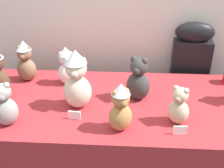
{
  "coord_description": "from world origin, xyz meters",
  "views": [
    {
      "loc": [
        0.09,
        -1.2,
        1.63
      ],
      "look_at": [
        0.0,
        0.25,
        0.83
      ],
      "focal_mm": 45.51,
      "sensor_mm": 36.0,
      "label": 1
    }
  ],
  "objects": [
    {
      "name": "display_table",
      "position": [
        0.0,
        0.25,
        0.35
      ],
      "size": [
        1.85,
        0.8,
        0.71
      ],
      "primitive_type": "cube",
      "color": "maroon",
      "rests_on": "ground_plane"
    },
    {
      "name": "teddy_bear_mocha",
      "position": [
        -0.59,
        0.49,
        0.85
      ],
      "size": [
        0.13,
        0.12,
        0.28
      ],
      "rotation": [
        0.0,
        0.0,
        -0.04
      ],
      "color": "#7F6047",
      "rests_on": "display_table"
    },
    {
      "name": "teddy_bear_ash",
      "position": [
        -0.54,
        -0.01,
        0.82
      ],
      "size": [
        0.16,
        0.14,
        0.25
      ],
      "rotation": [
        0.0,
        0.0,
        0.32
      ],
      "color": "gray",
      "rests_on": "display_table"
    },
    {
      "name": "name_card_front_middle",
      "position": [
        -0.19,
        0.06,
        0.73
      ],
      "size": [
        0.07,
        0.01,
        0.05
      ],
      "primitive_type": "cube",
      "rotation": [
        0.0,
        0.0,
        -0.1
      ],
      "color": "white",
      "rests_on": "display_table"
    },
    {
      "name": "teddy_bear_caramel",
      "position": [
        0.06,
        -0.02,
        0.84
      ],
      "size": [
        0.15,
        0.14,
        0.27
      ],
      "rotation": [
        0.0,
        0.0,
        0.42
      ],
      "color": "#B27A42",
      "rests_on": "display_table"
    },
    {
      "name": "teddy_bear_charcoal",
      "position": [
        0.15,
        0.29,
        0.84
      ],
      "size": [
        0.18,
        0.16,
        0.28
      ],
      "rotation": [
        0.0,
        0.0,
        -0.36
      ],
      "color": "#383533",
      "rests_on": "display_table"
    },
    {
      "name": "instrument_case",
      "position": [
        0.56,
        0.78,
        0.53
      ],
      "size": [
        0.29,
        0.14,
        1.05
      ],
      "rotation": [
        0.0,
        0.0,
        -0.07
      ],
      "color": "black",
      "rests_on": "ground_plane"
    },
    {
      "name": "name_card_front_left",
      "position": [
        0.36,
        -0.04,
        0.73
      ],
      "size": [
        0.07,
        0.01,
        0.05
      ],
      "primitive_type": "cube",
      "rotation": [
        0.0,
        0.0,
        0.05
      ],
      "color": "white",
      "rests_on": "display_table"
    },
    {
      "name": "teddy_bear_cream",
      "position": [
        -0.19,
        0.18,
        0.88
      ],
      "size": [
        0.17,
        0.15,
        0.36
      ],
      "rotation": [
        0.0,
        0.0,
        -0.04
      ],
      "color": "beige",
      "rests_on": "display_table"
    },
    {
      "name": "teddy_bear_snow",
      "position": [
        -0.31,
        0.46,
        0.83
      ],
      "size": [
        0.14,
        0.12,
        0.26
      ],
      "rotation": [
        0.0,
        0.0,
        0.19
      ],
      "color": "white",
      "rests_on": "display_table"
    },
    {
      "name": "teddy_bear_sand",
      "position": [
        0.36,
        0.06,
        0.81
      ],
      "size": [
        0.14,
        0.14,
        0.22
      ],
      "rotation": [
        0.0,
        0.0,
        -0.49
      ],
      "color": "#CCB78E",
      "rests_on": "display_table"
    }
  ]
}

